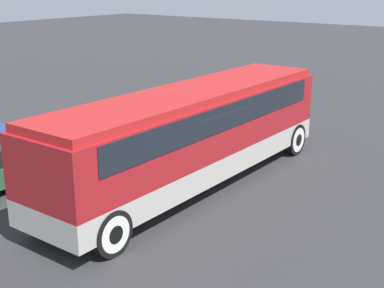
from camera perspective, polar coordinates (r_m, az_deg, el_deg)
ground_plane at (r=16.36m, az=0.00°, el=-4.50°), size 120.00×120.00×0.00m
tour_bus at (r=15.85m, az=0.21°, el=1.70°), size 11.18×2.52×2.99m
parked_car_mid at (r=20.61m, az=-8.06°, el=2.06°), size 4.56×1.89×1.44m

